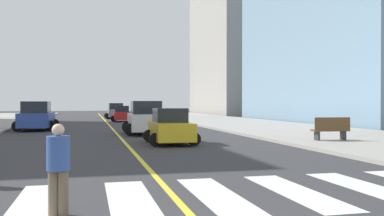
{
  "coord_description": "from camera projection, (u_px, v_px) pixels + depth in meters",
  "views": [
    {
      "loc": [
        -1.7,
        -4.59,
        1.95
      ],
      "look_at": [
        4.77,
        22.31,
        1.64
      ],
      "focal_mm": 39.97,
      "sensor_mm": 36.0,
      "label": 1
    }
  ],
  "objects": [
    {
      "name": "parking_garage_concrete",
      "position": [
        253.0,
        48.0,
        77.39
      ],
      "size": [
        18.0,
        24.0,
        23.83
      ],
      "primitive_type": "cube",
      "color": "#9E9B93",
      "rests_on": "ground"
    },
    {
      "name": "crosswalk_paint",
      "position": [
        175.0,
        198.0,
        8.77
      ],
      "size": [
        13.5,
        4.0,
        0.01
      ],
      "color": "silver",
      "rests_on": "ground"
    },
    {
      "name": "pedestrian_crossing",
      "position": [
        58.0,
        165.0,
        7.37
      ],
      "size": [
        0.39,
        0.39,
        1.59
      ],
      "rotation": [
        0.0,
        0.0,
        6.14
      ],
      "color": "brown",
      "rests_on": "ground"
    },
    {
      "name": "car_red_second",
      "position": [
        122.0,
        114.0,
        45.81
      ],
      "size": [
        2.44,
        3.82,
        1.68
      ],
      "rotation": [
        0.0,
        0.0,
        3.1
      ],
      "color": "red",
      "rests_on": "ground"
    },
    {
      "name": "car_yellow_nearest",
      "position": [
        170.0,
        127.0,
        20.56
      ],
      "size": [
        2.43,
        3.86,
        1.71
      ],
      "rotation": [
        0.0,
        0.0,
        3.13
      ],
      "color": "gold",
      "rests_on": "ground"
    },
    {
      "name": "sidewalk_kerb_east",
      "position": [
        314.0,
        133.0,
        27.18
      ],
      "size": [
        10.0,
        120.0,
        0.15
      ],
      "primitive_type": "cube",
      "color": "#9E9B93",
      "rests_on": "ground"
    },
    {
      "name": "car_white_fifth",
      "position": [
        146.0,
        119.0,
        27.08
      ],
      "size": [
        3.01,
        4.74,
        2.09
      ],
      "rotation": [
        0.0,
        0.0,
        3.11
      ],
      "color": "silver",
      "rests_on": "ground"
    },
    {
      "name": "lane_divider_paint",
      "position": [
        106.0,
        122.0,
        43.77
      ],
      "size": [
        0.16,
        80.0,
        0.01
      ],
      "primitive_type": "cube",
      "color": "yellow",
      "rests_on": "ground"
    },
    {
      "name": "car_gray_fourth",
      "position": [
        116.0,
        111.0,
        53.85
      ],
      "size": [
        2.8,
        4.45,
        1.97
      ],
      "rotation": [
        0.0,
        0.0,
        3.16
      ],
      "color": "slate",
      "rests_on": "ground"
    },
    {
      "name": "car_blue_third",
      "position": [
        37.0,
        117.0,
        30.79
      ],
      "size": [
        2.97,
        4.7,
        2.08
      ],
      "rotation": [
        0.0,
        0.0,
        -0.02
      ],
      "color": "#2D479E",
      "rests_on": "ground"
    },
    {
      "name": "park_bench",
      "position": [
        331.0,
        129.0,
        20.72
      ],
      "size": [
        1.84,
        0.72,
        1.12
      ],
      "rotation": [
        0.0,
        0.0,
        1.48
      ],
      "color": "brown",
      "rests_on": "sidewalk_kerb_east"
    }
  ]
}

